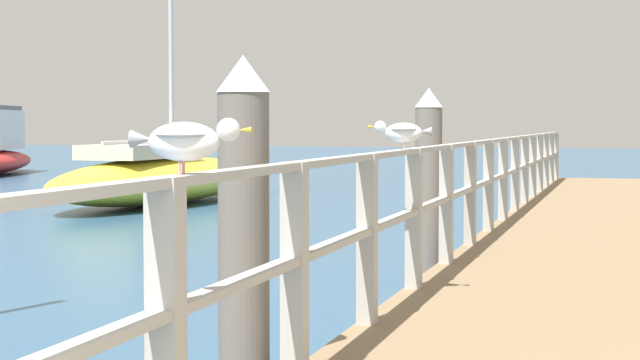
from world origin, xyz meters
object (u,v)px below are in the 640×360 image
at_px(dock_piling_near, 244,250).
at_px(seagull_background, 402,131).
at_px(dock_piling_far, 428,189).
at_px(seagull_foreground, 186,139).
at_px(boat_1, 162,177).

xyz_separation_m(dock_piling_near, seagull_background, (0.37, 2.53, 0.63)).
bearing_deg(dock_piling_far, seagull_foreground, -87.06).
bearing_deg(seagull_foreground, seagull_background, 175.40).
height_order(dock_piling_far, seagull_background, dock_piling_far).
distance_m(dock_piling_far, seagull_background, 3.35).
bearing_deg(boat_1, seagull_foreground, -62.72).
height_order(dock_piling_near, boat_1, boat_1).
xyz_separation_m(seagull_foreground, seagull_background, (-0.02, 4.28, 0.00)).
relative_size(seagull_background, boat_1, 0.04).
height_order(seagull_foreground, seagull_background, same).
distance_m(dock_piling_near, seagull_foreground, 1.90).
bearing_deg(dock_piling_near, dock_piling_far, 90.00).
relative_size(dock_piling_near, dock_piling_far, 1.00).
height_order(seagull_foreground, boat_1, boat_1).
distance_m(dock_piling_far, seagull_foreground, 7.59).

